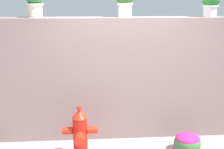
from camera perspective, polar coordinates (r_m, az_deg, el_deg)
stone_wall at (r=4.77m, az=2.51°, el=-0.79°), size 6.53×0.41×2.08m
potted_plant_1 at (r=4.68m, az=-15.75°, el=14.35°), size 0.27×0.27×0.43m
potted_plant_3 at (r=4.91m, az=19.78°, el=14.19°), size 0.30×0.30×0.43m
fire_hydrant at (r=4.29m, az=-6.60°, el=-12.21°), size 0.53×0.43×0.84m
flower_bush_right at (r=4.68m, az=15.32°, el=-13.24°), size 0.43×0.39×0.32m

